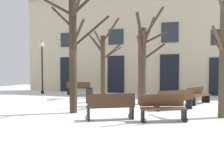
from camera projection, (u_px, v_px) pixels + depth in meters
ground_plane at (100, 111)px, 11.34m from camera, size 29.22×29.22×0.00m
building_facade at (141, 40)px, 19.03m from camera, size 18.26×0.60×7.55m
tree_foreground at (74, 45)px, 10.61m from camera, size 2.31×2.05×5.26m
tree_center at (223, 57)px, 9.61m from camera, size 0.64×2.30×4.67m
tree_right_of_center at (143, 60)px, 13.07m from camera, size 1.43×1.42×4.74m
tree_left_of_center at (103, 61)px, 16.09m from camera, size 2.33×2.54×4.67m
streetlamp at (42, 61)px, 18.78m from camera, size 0.30×0.30×3.75m
litter_bin at (90, 95)px, 13.90m from camera, size 0.41×0.41×0.78m
bench_near_lamp at (198, 95)px, 13.44m from camera, size 1.20×1.79×0.86m
bench_by_litter_bin at (79, 88)px, 17.87m from camera, size 1.73×0.56×0.89m
bench_near_center_tree at (163, 108)px, 9.01m from camera, size 1.62×1.03×0.91m
bench_far_corner at (111, 106)px, 9.23m from camera, size 1.67×1.24×0.93m
bench_back_to_back_right at (174, 99)px, 11.46m from camera, size 1.64×1.50×0.86m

